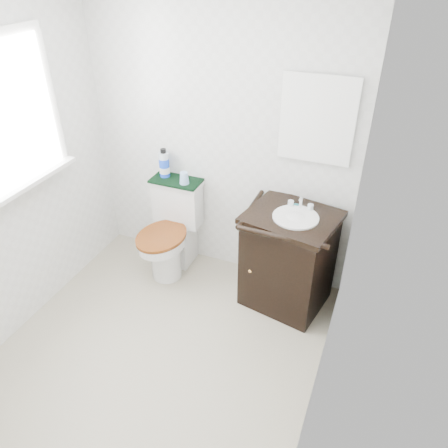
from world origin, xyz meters
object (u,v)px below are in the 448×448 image
Objects in this scene: trash_bin at (254,284)px; mouthwash_bottle at (164,164)px; cup at (184,178)px; vanity at (288,258)px; toilet at (173,233)px.

trash_bin is 1.24m from mouthwash_bottle.
mouthwash_bottle is 0.23m from cup.
cup is at bearing 170.72° from vanity.
toilet is at bearing 170.70° from trash_bin.
cup is (0.09, 0.09, 0.51)m from toilet.
trash_bin is 2.75× the size of cup.
toilet is at bearing -135.99° from cup.
mouthwash_bottle is at bearing 127.76° from toilet.
vanity reaches higher than cup.
vanity is 3.76× the size of mouthwash_bottle.
vanity is at bearing -3.53° from toilet.
cup is (0.21, -0.06, -0.06)m from mouthwash_bottle.
mouthwash_bottle is at bearing 164.29° from cup.
toilet reaches higher than trash_bin.
toilet is 2.93× the size of trash_bin.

